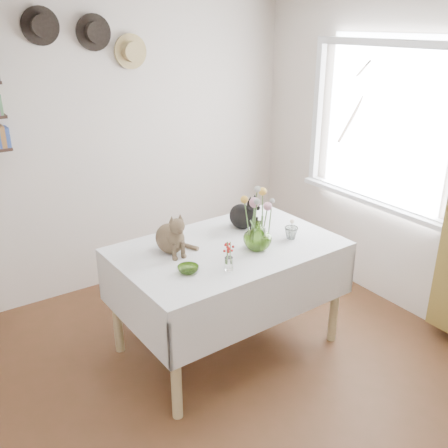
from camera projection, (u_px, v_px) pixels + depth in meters
room at (243, 247)px, 2.47m from camera, size 4.08×4.58×2.58m
window at (381, 139)px, 4.04m from camera, size 0.12×1.52×1.32m
dining_table at (228, 272)px, 3.56m from camera, size 1.58×1.04×0.83m
tabby_cat at (170, 231)px, 3.34m from camera, size 0.21×0.27×0.31m
black_cat at (242, 210)px, 3.74m from camera, size 0.25×0.29×0.28m
flower_vase at (258, 235)px, 3.40m from camera, size 0.25×0.25×0.21m
green_bowl at (188, 269)px, 3.12m from camera, size 0.16×0.16×0.04m
drinking_glass at (291, 233)px, 3.58m from camera, size 0.12×0.12×0.09m
candlestick at (264, 243)px, 3.40m from camera, size 0.05×0.05×0.17m
berry_jar at (229, 256)px, 3.12m from camera, size 0.05×0.05×0.21m
porcelain_figurine at (292, 227)px, 3.69m from camera, size 0.06×0.06×0.10m
flower_bouquet at (258, 202)px, 3.32m from camera, size 0.17×0.13×0.39m
wall_hats at (91, 37)px, 3.86m from camera, size 0.98×0.09×0.48m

